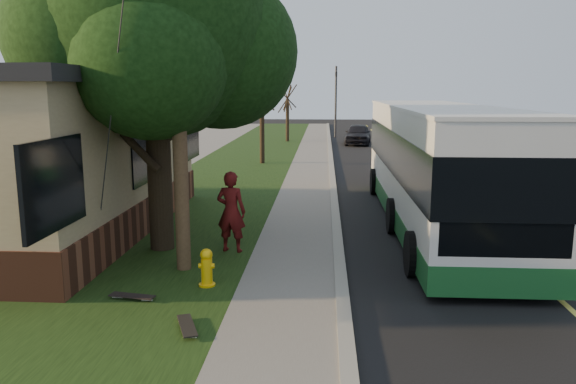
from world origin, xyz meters
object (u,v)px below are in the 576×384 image
at_px(leafy_tree, 157,28).
at_px(bare_tree_near, 262,122).
at_px(skateboard_main, 187,326).
at_px(skateboarder, 231,212).
at_px(traffic_signal, 336,97).
at_px(utility_pole, 176,47).
at_px(distant_car, 358,134).
at_px(fire_hydrant, 207,268).
at_px(bare_tree_far, 287,114).
at_px(transit_bus, 437,162).
at_px(skateboard_spare, 132,296).
at_px(dumpster, 107,185).

relative_size(leafy_tree, bare_tree_near, 1.81).
bearing_deg(skateboard_main, skateboarder, 90.00).
bearing_deg(traffic_signal, utility_pole, -96.58).
bearing_deg(skateboarder, distant_car, -89.11).
bearing_deg(traffic_signal, bare_tree_near, -104.04).
distance_m(fire_hydrant, leafy_tree, 5.65).
distance_m(bare_tree_far, transit_bus, 25.11).
distance_m(skateboard_main, skateboard_spare, 1.78).
height_order(leafy_tree, transit_bus, leafy_tree).
xyz_separation_m(traffic_signal, skateboard_spare, (-4.31, -34.80, -3.03)).
bearing_deg(bare_tree_far, skateboard_main, -89.11).
height_order(utility_pole, transit_bus, utility_pole).
distance_m(fire_hydrant, bare_tree_near, 18.10).
distance_m(leafy_tree, dumpster, 7.32).
relative_size(traffic_signal, skateboard_spare, 6.30).
bearing_deg(utility_pole, traffic_signal, 83.42).
bearing_deg(bare_tree_far, distant_car, -13.86).
bearing_deg(dumpster, traffic_signal, 73.31).
bearing_deg(skateboard_spare, distant_car, 78.96).
relative_size(bare_tree_far, skateboarder, 2.12).
bearing_deg(utility_pole, skateboard_main, -75.01).
bearing_deg(distant_car, skateboarder, -93.28).
xyz_separation_m(bare_tree_far, transit_bus, (5.79, -24.43, -0.21)).
xyz_separation_m(bare_tree_near, skateboard_main, (1.00, -20.01, -2.02)).
height_order(fire_hydrant, skateboarder, skateboarder).
bearing_deg(skateboard_main, bare_tree_far, 90.89).
xyz_separation_m(skateboard_main, skateboard_spare, (-1.31, 1.21, -0.00)).
bearing_deg(bare_tree_far, utility_pole, -90.60).
xyz_separation_m(bare_tree_far, skateboard_spare, (-0.81, -30.80, -1.87)).
height_order(skateboard_spare, dumpster, dumpster).
bearing_deg(skateboarder, dumpster, -35.19).
bearing_deg(skateboard_spare, dumpster, 113.96).
distance_m(bare_tree_far, skateboard_spare, 30.87).
relative_size(fire_hydrant, transit_bus, 0.06).
bearing_deg(utility_pole, bare_tree_near, 90.66).
bearing_deg(leafy_tree, distant_car, 76.78).
distance_m(bare_tree_near, skateboard_spare, 18.91).
relative_size(utility_pole, transit_bus, 0.73).
bearing_deg(dumpster, skateboard_spare, -66.04).
relative_size(traffic_signal, dumpster, 3.42).
bearing_deg(skateboard_main, bare_tree_near, 92.86).
distance_m(bare_tree_far, dumpster, 23.04).
relative_size(bare_tree_near, skateboarder, 2.27).
bearing_deg(bare_tree_far, dumpster, -101.19).
distance_m(bare_tree_near, transit_bus, 13.94).
distance_m(bare_tree_far, skateboard_main, 32.07).
relative_size(fire_hydrant, utility_pole, 0.08).
relative_size(bare_tree_far, dumpster, 2.51).
height_order(utility_pole, distant_car, utility_pole).
distance_m(fire_hydrant, skateboard_main, 2.04).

